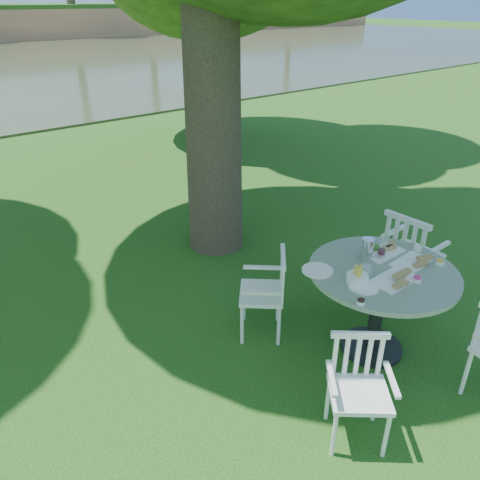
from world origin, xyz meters
The scene contains 6 objects.
ground centered at (0.00, 0.00, 0.00)m, with size 140.00×140.00×0.00m, color #11390B.
table centered at (0.59, -1.01, 0.67)m, with size 1.27×1.27×0.86m.
chair_ne centered at (1.50, -0.70, 0.59)m, with size 0.48×0.51×1.01m.
chair_nw centered at (0.02, -0.22, 0.51)m, with size 0.60×0.60×0.86m.
chair_sw centered at (-0.27, -1.47, 0.48)m, with size 0.57×0.57×0.82m.
tableware centered at (0.56, -0.93, 0.90)m, with size 1.16×0.79×0.22m.
Camera 1 is at (-2.51, -2.89, 2.91)m, focal length 35.00 mm.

